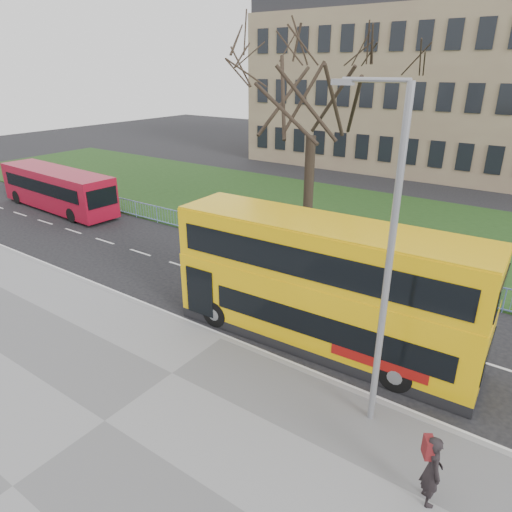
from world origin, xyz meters
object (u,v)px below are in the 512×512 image
at_px(yellow_bus, 322,282).
at_px(pedestrian, 432,470).
at_px(red_bus, 57,189).
at_px(street_lamp, 385,256).

bearing_deg(yellow_bus, pedestrian, -43.38).
relative_size(yellow_bus, red_bus, 1.02).
bearing_deg(pedestrian, yellow_bus, 17.81).
height_order(yellow_bus, pedestrian, yellow_bus).
xyz_separation_m(yellow_bus, street_lamp, (2.95, -2.71, 2.60)).
distance_m(yellow_bus, pedestrian, 6.97).
relative_size(red_bus, pedestrian, 5.90).
bearing_deg(red_bus, street_lamp, -12.44).
bearing_deg(street_lamp, red_bus, 164.59).
distance_m(pedestrian, street_lamp, 4.89).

